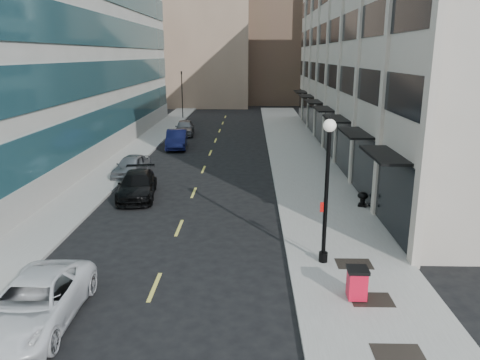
{
  "coord_description": "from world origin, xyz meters",
  "views": [
    {
      "loc": [
        3.47,
        -13.33,
        8.18
      ],
      "look_at": [
        2.96,
        8.7,
        2.25
      ],
      "focal_mm": 35.0,
      "sensor_mm": 36.0,
      "label": 1
    }
  ],
  "objects_px": {
    "car_grey_sedan": "(185,128)",
    "car_blue_sedan": "(177,139)",
    "car_silver_sedan": "(131,166)",
    "car_black_pickup": "(137,185)",
    "car_white_van": "(34,303)",
    "urn_planter": "(363,198)",
    "lamppost": "(327,179)",
    "traffic_signal": "(181,74)",
    "sign_post": "(323,220)",
    "trash_bin": "(357,282)"
  },
  "relations": [
    {
      "from": "car_blue_sedan",
      "to": "urn_planter",
      "type": "distance_m",
      "value": 21.15
    },
    {
      "from": "traffic_signal",
      "to": "car_grey_sedan",
      "type": "xyz_separation_m",
      "value": [
        2.05,
        -13.0,
        -4.93
      ]
    },
    {
      "from": "car_black_pickup",
      "to": "trash_bin",
      "type": "distance_m",
      "value": 15.73
    },
    {
      "from": "car_white_van",
      "to": "trash_bin",
      "type": "relative_size",
      "value": 4.75
    },
    {
      "from": "car_silver_sedan",
      "to": "traffic_signal",
      "type": "bearing_deg",
      "value": 98.19
    },
    {
      "from": "traffic_signal",
      "to": "trash_bin",
      "type": "bearing_deg",
      "value": -74.99
    },
    {
      "from": "car_silver_sedan",
      "to": "urn_planter",
      "type": "distance_m",
      "value": 15.95
    },
    {
      "from": "car_silver_sedan",
      "to": "trash_bin",
      "type": "bearing_deg",
      "value": -48.11
    },
    {
      "from": "traffic_signal",
      "to": "lamppost",
      "type": "xyz_separation_m",
      "value": [
        11.9,
        -44.0,
        -2.13
      ]
    },
    {
      "from": "car_silver_sedan",
      "to": "sign_post",
      "type": "height_order",
      "value": "sign_post"
    },
    {
      "from": "car_blue_sedan",
      "to": "car_grey_sedan",
      "type": "bearing_deg",
      "value": 86.42
    },
    {
      "from": "traffic_signal",
      "to": "sign_post",
      "type": "xyz_separation_m",
      "value": [
        11.9,
        -43.56,
        -3.96
      ]
    },
    {
      "from": "car_grey_sedan",
      "to": "lamppost",
      "type": "distance_m",
      "value": 32.65
    },
    {
      "from": "car_black_pickup",
      "to": "trash_bin",
      "type": "relative_size",
      "value": 4.54
    },
    {
      "from": "trash_bin",
      "to": "sign_post",
      "type": "bearing_deg",
      "value": 102.44
    },
    {
      "from": "car_black_pickup",
      "to": "car_white_van",
      "type": "bearing_deg",
      "value": -97.5
    },
    {
      "from": "car_silver_sedan",
      "to": "car_blue_sedan",
      "type": "bearing_deg",
      "value": 87.74
    },
    {
      "from": "car_silver_sedan",
      "to": "urn_planter",
      "type": "bearing_deg",
      "value": -18.63
    },
    {
      "from": "car_blue_sedan",
      "to": "urn_planter",
      "type": "xyz_separation_m",
      "value": [
        12.8,
        -16.84,
        -0.18
      ]
    },
    {
      "from": "traffic_signal",
      "to": "car_white_van",
      "type": "relative_size",
      "value": 1.3
    },
    {
      "from": "car_black_pickup",
      "to": "urn_planter",
      "type": "height_order",
      "value": "car_black_pickup"
    },
    {
      "from": "car_white_van",
      "to": "car_grey_sedan",
      "type": "distance_m",
      "value": 35.5
    },
    {
      "from": "car_blue_sedan",
      "to": "lamppost",
      "type": "height_order",
      "value": "lamppost"
    },
    {
      "from": "car_white_van",
      "to": "car_silver_sedan",
      "type": "distance_m",
      "value": 18.59
    },
    {
      "from": "lamppost",
      "to": "car_black_pickup",
      "type": "bearing_deg",
      "value": 136.93
    },
    {
      "from": "car_grey_sedan",
      "to": "car_white_van",
      "type": "bearing_deg",
      "value": -93.84
    },
    {
      "from": "car_blue_sedan",
      "to": "car_grey_sedan",
      "type": "height_order",
      "value": "car_blue_sedan"
    },
    {
      "from": "car_grey_sedan",
      "to": "sign_post",
      "type": "bearing_deg",
      "value": -76.38
    },
    {
      "from": "car_black_pickup",
      "to": "car_grey_sedan",
      "type": "bearing_deg",
      "value": 83.14
    },
    {
      "from": "car_grey_sedan",
      "to": "traffic_signal",
      "type": "bearing_deg",
      "value": 94.74
    },
    {
      "from": "car_black_pickup",
      "to": "sign_post",
      "type": "bearing_deg",
      "value": -49.13
    },
    {
      "from": "lamppost",
      "to": "urn_planter",
      "type": "distance_m",
      "value": 8.38
    },
    {
      "from": "car_silver_sedan",
      "to": "car_blue_sedan",
      "type": "xyz_separation_m",
      "value": [
        1.6,
        9.98,
        0.09
      ]
    },
    {
      "from": "traffic_signal",
      "to": "sign_post",
      "type": "relative_size",
      "value": 2.77
    },
    {
      "from": "car_black_pickup",
      "to": "sign_post",
      "type": "xyz_separation_m",
      "value": [
        9.6,
        -8.53,
        1.02
      ]
    },
    {
      "from": "trash_bin",
      "to": "urn_planter",
      "type": "bearing_deg",
      "value": 76.97
    },
    {
      "from": "car_grey_sedan",
      "to": "sign_post",
      "type": "xyz_separation_m",
      "value": [
        9.85,
        -30.56,
        0.97
      ]
    },
    {
      "from": "traffic_signal",
      "to": "trash_bin",
      "type": "xyz_separation_m",
      "value": [
        12.59,
        -46.93,
        -4.96
      ]
    },
    {
      "from": "trash_bin",
      "to": "lamppost",
      "type": "relative_size",
      "value": 0.19
    },
    {
      "from": "sign_post",
      "to": "car_white_van",
      "type": "bearing_deg",
      "value": -149.81
    },
    {
      "from": "sign_post",
      "to": "lamppost",
      "type": "bearing_deg",
      "value": -87.07
    },
    {
      "from": "car_black_pickup",
      "to": "lamppost",
      "type": "xyz_separation_m",
      "value": [
        9.6,
        -8.97,
        2.85
      ]
    },
    {
      "from": "car_white_van",
      "to": "sign_post",
      "type": "xyz_separation_m",
      "value": [
        9.6,
        4.95,
        1.02
      ]
    },
    {
      "from": "car_blue_sedan",
      "to": "trash_bin",
      "type": "xyz_separation_m",
      "value": [
        10.29,
        -26.93,
        -0.06
      ]
    },
    {
      "from": "car_white_van",
      "to": "car_silver_sedan",
      "type": "bearing_deg",
      "value": 94.19
    },
    {
      "from": "car_grey_sedan",
      "to": "car_blue_sedan",
      "type": "bearing_deg",
      "value": -92.23
    },
    {
      "from": "car_white_van",
      "to": "car_blue_sedan",
      "type": "xyz_separation_m",
      "value": [
        0.0,
        28.5,
        0.07
      ]
    },
    {
      "from": "car_silver_sedan",
      "to": "car_grey_sedan",
      "type": "relative_size",
      "value": 0.92
    },
    {
      "from": "traffic_signal",
      "to": "car_silver_sedan",
      "type": "distance_m",
      "value": 30.4
    },
    {
      "from": "trash_bin",
      "to": "urn_planter",
      "type": "height_order",
      "value": "trash_bin"
    }
  ]
}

